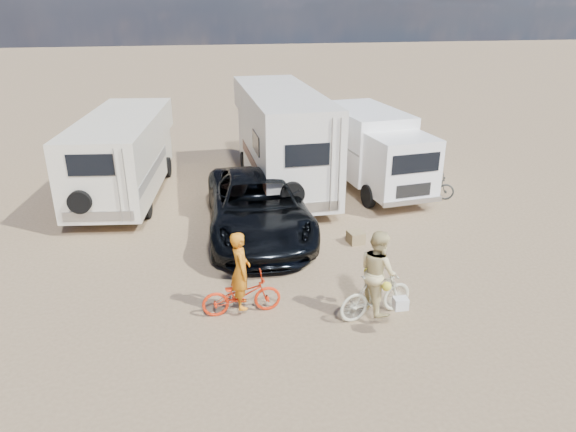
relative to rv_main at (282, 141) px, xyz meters
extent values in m
plane|color=#967A5A|center=(-0.38, -7.32, -1.74)|extent=(140.00, 140.00, 0.00)
imported|color=black|center=(-1.32, -3.72, -0.90)|extent=(2.96, 6.14, 1.69)
imported|color=red|center=(-2.20, -7.89, -1.29)|extent=(1.74, 0.67, 0.90)
imported|color=beige|center=(0.63, -8.52, -1.21)|extent=(1.82, 0.91, 1.05)
imported|color=orange|center=(-2.20, -7.89, -0.86)|extent=(0.45, 0.66, 1.75)
imported|color=beige|center=(0.63, -8.52, -0.82)|extent=(0.89, 1.03, 1.84)
imported|color=#282B28|center=(4.78, -1.95, -1.30)|extent=(1.76, 1.10, 0.87)
cube|color=teal|center=(-2.45, -5.25, -1.53)|extent=(0.57, 0.45, 0.42)
cube|color=olive|center=(1.29, -4.91, -1.57)|extent=(0.48, 0.48, 0.34)
camera|label=1|loc=(-2.93, -17.74, 4.67)|focal=32.76mm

